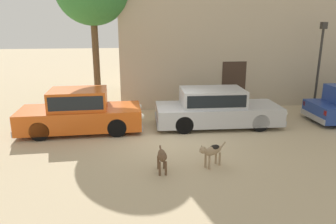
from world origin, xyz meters
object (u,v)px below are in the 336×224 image
(stray_dog_spotted, at_px, (162,157))
(stray_dog_tan, at_px, (212,151))
(parked_sedan_nearest, at_px, (80,111))
(parked_sedan_second, at_px, (216,107))
(street_lamp, at_px, (320,55))

(stray_dog_spotted, bearing_deg, stray_dog_tan, 98.56)
(parked_sedan_nearest, height_order, parked_sedan_second, parked_sedan_nearest)
(parked_sedan_second, distance_m, stray_dog_spotted, 4.42)
(parked_sedan_second, bearing_deg, stray_dog_tan, -104.72)
(parked_sedan_second, bearing_deg, stray_dog_spotted, -121.07)
(street_lamp, bearing_deg, stray_dog_spotted, -143.88)
(parked_sedan_second, xyz_separation_m, stray_dog_tan, (-1.03, -3.50, -0.25))
(stray_dog_spotted, xyz_separation_m, street_lamp, (7.32, 5.34, 1.98))
(parked_sedan_nearest, distance_m, street_lamp, 10.15)
(parked_sedan_second, distance_m, street_lamp, 5.47)
(stray_dog_tan, bearing_deg, parked_sedan_second, -137.92)
(parked_sedan_nearest, distance_m, parked_sedan_second, 4.93)
(stray_dog_tan, xyz_separation_m, street_lamp, (5.97, 5.13, 1.97))
(parked_sedan_nearest, bearing_deg, parked_sedan_second, -0.73)
(parked_sedan_second, relative_size, stray_dog_tan, 5.26)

